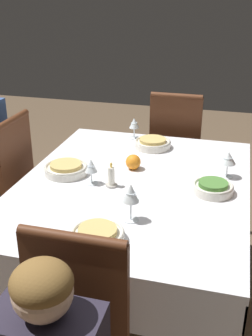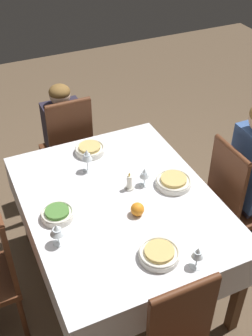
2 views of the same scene
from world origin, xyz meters
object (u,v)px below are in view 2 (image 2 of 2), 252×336
(bowl_west, at_px, (90,149))
(bowl_north, at_px, (173,181))
(candle_centerpiece, at_px, (129,183))
(bowl_east, at_px, (159,254))
(wine_glass_south, at_px, (57,230))
(chair_north, at_px, (234,200))
(chair_west, at_px, (69,147))
(wine_glass_east, at_px, (198,254))
(dining_table, at_px, (120,209))
(orange_fruit, at_px, (137,209))
(wine_glass_north, at_px, (144,174))
(wine_glass_west, at_px, (87,156))
(person_child_dark, at_px, (62,133))
(bowl_south, at_px, (57,214))

(bowl_west, bearing_deg, bowl_north, 33.12)
(candle_centerpiece, bearing_deg, bowl_east, -8.81)
(wine_glass_south, bearing_deg, bowl_north, 102.01)
(chair_north, xyz_separation_m, candle_centerpiece, (-0.17, -0.71, 0.26))
(chair_west, distance_m, wine_glass_east, 1.62)
(dining_table, distance_m, orange_fruit, 0.21)
(dining_table, distance_m, candle_centerpiece, 0.17)
(wine_glass_north, relative_size, wine_glass_west, 0.78)
(wine_glass_north, height_order, bowl_west, wine_glass_north)
(person_child_dark, height_order, wine_glass_south, person_child_dark)
(bowl_west, distance_m, bowl_south, 0.65)
(dining_table, xyz_separation_m, wine_glass_north, (-0.06, 0.20, 0.17))
(chair_north, xyz_separation_m, wine_glass_south, (0.08, -1.25, 0.32))
(wine_glass_north, distance_m, orange_fruit, 0.28)
(dining_table, height_order, bowl_south, bowl_south)
(person_child_dark, height_order, bowl_north, person_child_dark)
(wine_glass_north, xyz_separation_m, bowl_east, (0.56, -0.19, -0.06))
(person_child_dark, bearing_deg, wine_glass_east, 95.93)
(chair_west, relative_size, bowl_north, 4.40)
(chair_west, height_order, bowl_south, chair_west)
(person_child_dark, relative_size, bowl_south, 5.39)
(bowl_south, bearing_deg, dining_table, 88.65)
(dining_table, relative_size, orange_fruit, 17.73)
(dining_table, xyz_separation_m, orange_fruit, (0.16, 0.04, 0.12))
(bowl_east, bearing_deg, candle_centerpiece, 171.19)
(person_child_dark, height_order, wine_glass_west, person_child_dark)
(chair_north, height_order, person_child_dark, person_child_dark)
(bowl_south, xyz_separation_m, candle_centerpiece, (-0.06, 0.48, 0.02))
(wine_glass_south, bearing_deg, wine_glass_west, 145.62)
(bowl_north, distance_m, bowl_south, 0.75)
(person_child_dark, relative_size, orange_fruit, 12.88)
(dining_table, xyz_separation_m, wine_glass_south, (0.18, -0.44, 0.18))
(chair_north, distance_m, wine_glass_east, 0.89)
(dining_table, relative_size, wine_glass_west, 8.53)
(person_child_dark, height_order, candle_centerpiece, person_child_dark)
(wine_glass_north, xyz_separation_m, bowl_south, (0.06, -0.58, -0.06))
(chair_north, xyz_separation_m, wine_glass_east, (0.51, -0.65, 0.31))
(chair_north, distance_m, person_child_dark, 1.48)
(wine_glass_south, bearing_deg, bowl_west, 147.98)
(bowl_north, height_order, wine_glass_north, wine_glass_north)
(bowl_south, bearing_deg, candle_centerpiece, 96.91)
(bowl_north, relative_size, bowl_west, 1.09)
(person_child_dark, distance_m, wine_glass_north, 1.11)
(bowl_north, bearing_deg, wine_glass_west, -129.56)
(wine_glass_north, relative_size, orange_fruit, 1.63)
(chair_west, xyz_separation_m, bowl_west, (0.42, 0.04, 0.25))
(dining_table, bearing_deg, chair_west, -178.35)
(wine_glass_east, bearing_deg, candle_centerpiece, -175.11)
(bowl_south, relative_size, candle_centerpiece, 1.52)
(wine_glass_north, bearing_deg, wine_glass_east, -3.63)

